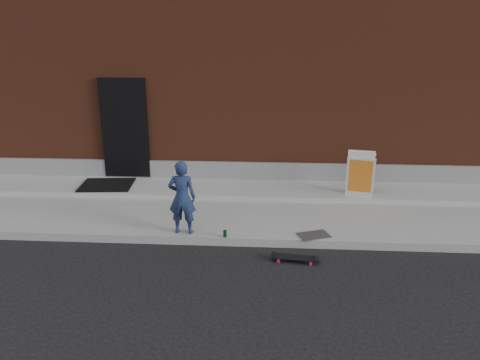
# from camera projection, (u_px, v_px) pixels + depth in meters

# --- Properties ---
(ground) EXTENTS (80.00, 80.00, 0.00)m
(ground) POSITION_uv_depth(u_px,v_px,m) (229.00, 246.00, 8.04)
(ground) COLOR black
(ground) RESTS_ON ground
(sidewalk) EXTENTS (20.00, 3.00, 0.15)m
(sidewalk) POSITION_uv_depth(u_px,v_px,m) (235.00, 210.00, 9.44)
(sidewalk) COLOR gray
(sidewalk) RESTS_ON ground
(apron) EXTENTS (20.00, 1.20, 0.10)m
(apron) POSITION_uv_depth(u_px,v_px,m) (238.00, 189.00, 10.25)
(apron) COLOR gray
(apron) RESTS_ON sidewalk
(building) EXTENTS (20.00, 8.10, 5.00)m
(building) POSITION_uv_depth(u_px,v_px,m) (248.00, 65.00, 13.88)
(building) COLOR #5E2919
(building) RESTS_ON ground
(child) EXTENTS (0.48, 0.32, 1.31)m
(child) POSITION_uv_depth(u_px,v_px,m) (182.00, 197.00, 8.03)
(child) COLOR #1B294D
(child) RESTS_ON sidewalk
(skateboard) EXTENTS (0.76, 0.27, 0.08)m
(skateboard) POSITION_uv_depth(u_px,v_px,m) (295.00, 258.00, 7.50)
(skateboard) COLOR red
(skateboard) RESTS_ON ground
(pizza_sign) EXTENTS (0.66, 0.74, 0.92)m
(pizza_sign) POSITION_uv_depth(u_px,v_px,m) (360.00, 175.00, 9.54)
(pizza_sign) COLOR silver
(pizza_sign) RESTS_ON apron
(soda_can) EXTENTS (0.08, 0.08, 0.12)m
(soda_can) POSITION_uv_depth(u_px,v_px,m) (225.00, 234.00, 8.03)
(soda_can) COLOR #1A8234
(soda_can) RESTS_ON sidewalk
(doormat) EXTENTS (1.18, 0.99, 0.03)m
(doormat) POSITION_uv_depth(u_px,v_px,m) (107.00, 185.00, 10.32)
(doormat) COLOR black
(doormat) RESTS_ON apron
(utility_plate) EXTENTS (0.62, 0.50, 0.02)m
(utility_plate) POSITION_uv_depth(u_px,v_px,m) (314.00, 235.00, 8.10)
(utility_plate) COLOR #5B5B60
(utility_plate) RESTS_ON sidewalk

